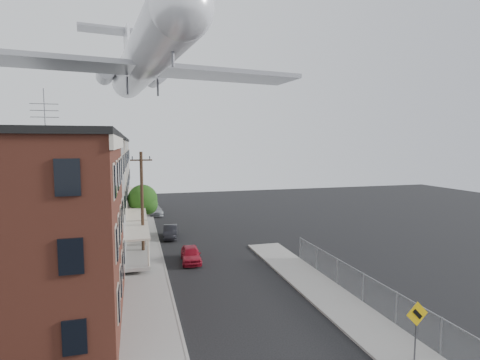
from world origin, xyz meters
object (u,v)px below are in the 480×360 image
at_px(warning_sign, 417,322).
at_px(car_near, 191,254).
at_px(utility_pole, 142,203).
at_px(airplane, 143,61).
at_px(street_tree, 144,201).
at_px(car_far, 155,210).
at_px(car_mid, 170,232).

distance_m(warning_sign, car_near, 18.45).
xyz_separation_m(utility_pole, airplane, (0.38, 1.70, 12.03)).
relative_size(utility_pole, airplane, 0.30).
height_order(car_near, airplane, airplane).
bearing_deg(utility_pole, street_tree, 88.11).
distance_m(utility_pole, car_far, 20.03).
height_order(warning_sign, car_far, warning_sign).
xyz_separation_m(car_far, airplane, (-1.62, -17.82, 16.07)).
height_order(warning_sign, car_mid, warning_sign).
bearing_deg(warning_sign, car_near, 113.98).
relative_size(utility_pole, street_tree, 1.73).
relative_size(car_mid, car_far, 0.90).
relative_size(warning_sign, airplane, 0.09).
relative_size(car_mid, airplane, 0.13).
bearing_deg(street_tree, airplane, -89.64).
bearing_deg(car_mid, car_far, 100.18).
bearing_deg(utility_pole, airplane, 77.42).
bearing_deg(car_mid, street_tree, 131.09).
relative_size(street_tree, airplane, 0.17).
distance_m(car_near, car_far, 21.79).
bearing_deg(car_far, street_tree, -104.21).
relative_size(utility_pole, car_far, 2.07).
xyz_separation_m(car_near, car_mid, (-0.89, 8.49, -0.01)).
bearing_deg(car_near, airplane, 134.19).
xyz_separation_m(warning_sign, utility_pole, (-11.20, 19.03, 2.79)).
relative_size(street_tree, car_far, 1.19).
height_order(street_tree, car_mid, street_tree).
xyz_separation_m(warning_sign, car_near, (-7.48, 16.82, -1.23)).
distance_m(warning_sign, utility_pole, 22.25).
bearing_deg(warning_sign, airplane, 117.57).
relative_size(warning_sign, street_tree, 0.54).
distance_m(warning_sign, car_far, 39.65).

